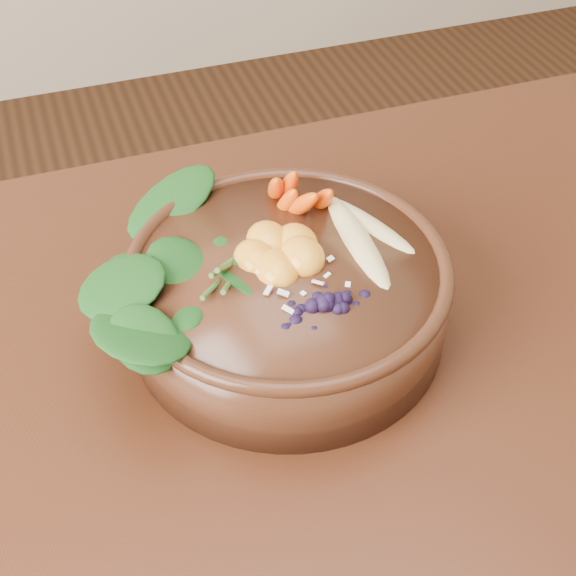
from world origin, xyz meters
name	(u,v)px	position (x,y,z in m)	size (l,w,h in m)	color
dining_table	(361,545)	(0.00, 0.00, 0.66)	(1.60, 0.90, 0.75)	#331C0C
stoneware_bowl	(288,297)	(-0.01, 0.16, 0.78)	(0.26, 0.26, 0.07)	#452516
kale_heap	(210,225)	(-0.05, 0.20, 0.84)	(0.17, 0.15, 0.04)	#1A4E19
carrot_cluster	(294,166)	(0.03, 0.23, 0.85)	(0.05, 0.05, 0.07)	#F64D0D
banana_halves	(365,220)	(0.07, 0.18, 0.83)	(0.07, 0.15, 0.02)	#E0CC84
mandarin_cluster	(280,239)	(-0.01, 0.17, 0.83)	(0.07, 0.08, 0.03)	orange
blueberry_pile	(328,288)	(0.01, 0.11, 0.84)	(0.12, 0.09, 0.04)	black
coconut_flakes	(302,274)	(0.00, 0.14, 0.82)	(0.08, 0.06, 0.01)	white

